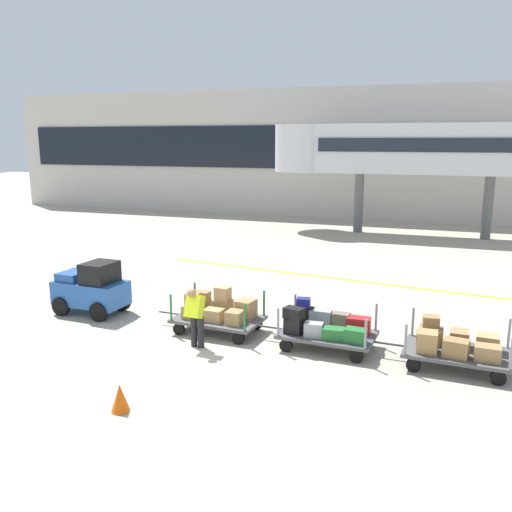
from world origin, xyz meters
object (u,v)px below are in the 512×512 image
object	(u,v)px
baggage_cart_middle	(325,327)
baggage_cart_tail	(455,346)
baggage_cart_lead	(218,312)
safety_cone_near	(120,398)
baggage_tug	(92,289)
baggage_handler	(195,315)

from	to	relation	value
baggage_cart_middle	baggage_cart_tail	bearing A→B (deg)	-3.75
baggage_cart_middle	baggage_cart_tail	size ratio (longest dim) A/B	1.00
baggage_cart_lead	baggage_cart_tail	xyz separation A→B (m)	(5.96, -0.41, -0.04)
baggage_cart_lead	baggage_cart_tail	bearing A→B (deg)	-3.89
baggage_cart_lead	safety_cone_near	xyz separation A→B (m)	(-0.05, -4.63, -0.28)
baggage_tug	safety_cone_near	world-z (taller)	baggage_tug
baggage_tug	baggage_cart_lead	distance (m)	4.15
baggage_tug	baggage_cart_tail	bearing A→B (deg)	-3.63
baggage_tug	baggage_cart_middle	size ratio (longest dim) A/B	0.71
baggage_cart_middle	safety_cone_near	size ratio (longest dim) A/B	5.53
baggage_tug	baggage_handler	bearing A→B (deg)	-20.08
baggage_cart_lead	baggage_handler	distance (m)	1.30
baggage_cart_middle	baggage_handler	xyz separation A→B (m)	(-3.02, -1.05, 0.33)
baggage_cart_middle	baggage_handler	bearing A→B (deg)	-160.86
baggage_cart_tail	safety_cone_near	size ratio (longest dim) A/B	5.53
baggage_handler	safety_cone_near	bearing A→B (deg)	-89.76
baggage_tug	baggage_handler	world-z (taller)	baggage_tug
baggage_cart_lead	safety_cone_near	world-z (taller)	baggage_cart_lead
baggage_cart_lead	baggage_handler	world-z (taller)	baggage_handler
baggage_cart_middle	baggage_cart_lead	bearing A→B (deg)	175.96
baggage_cart_middle	baggage_cart_tail	world-z (taller)	baggage_cart_middle
baggage_cart_lead	baggage_cart_tail	size ratio (longest dim) A/B	1.00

